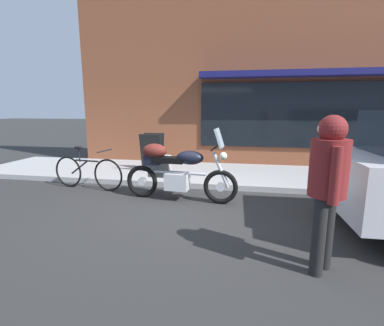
{
  "coord_description": "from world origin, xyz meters",
  "views": [
    {
      "loc": [
        1.04,
        -4.66,
        1.74
      ],
      "look_at": [
        0.06,
        0.64,
        0.7
      ],
      "focal_mm": 26.46,
      "sensor_mm": 36.0,
      "label": 1
    }
  ],
  "objects_px": {
    "touring_motorcycle": "(174,169)",
    "pedestrian_walking": "(328,177)",
    "sandwich_board_sign": "(152,152)",
    "parked_bicycle": "(87,172)"
  },
  "relations": [
    {
      "from": "touring_motorcycle",
      "to": "sandwich_board_sign",
      "type": "xyz_separation_m",
      "value": [
        -1.04,
        1.82,
        0.01
      ]
    },
    {
      "from": "parked_bicycle",
      "to": "pedestrian_walking",
      "type": "bearing_deg",
      "value": -30.62
    },
    {
      "from": "pedestrian_walking",
      "to": "sandwich_board_sign",
      "type": "height_order",
      "value": "pedestrian_walking"
    },
    {
      "from": "touring_motorcycle",
      "to": "pedestrian_walking",
      "type": "bearing_deg",
      "value": -44.5
    },
    {
      "from": "sandwich_board_sign",
      "to": "touring_motorcycle",
      "type": "bearing_deg",
      "value": -60.41
    },
    {
      "from": "parked_bicycle",
      "to": "sandwich_board_sign",
      "type": "xyz_separation_m",
      "value": [
        1.0,
        1.46,
        0.24
      ]
    },
    {
      "from": "parked_bicycle",
      "to": "pedestrian_walking",
      "type": "distance_m",
      "value": 4.92
    },
    {
      "from": "parked_bicycle",
      "to": "touring_motorcycle",
      "type": "bearing_deg",
      "value": -10.01
    },
    {
      "from": "touring_motorcycle",
      "to": "pedestrian_walking",
      "type": "distance_m",
      "value": 3.06
    },
    {
      "from": "touring_motorcycle",
      "to": "sandwich_board_sign",
      "type": "relative_size",
      "value": 2.25
    }
  ]
}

